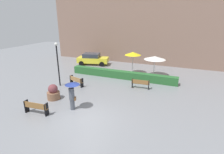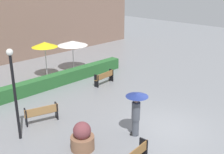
% 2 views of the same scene
% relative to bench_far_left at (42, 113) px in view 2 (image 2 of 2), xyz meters
% --- Properties ---
extents(ground_plane, '(60.00, 60.00, 0.00)m').
position_rel_bench_far_left_xyz_m(ground_plane, '(3.83, -4.69, -0.53)').
color(ground_plane, gray).
extents(bench_far_left, '(1.66, 0.78, 0.88)m').
position_rel_bench_far_left_xyz_m(bench_far_left, '(0.00, 0.00, 0.00)').
color(bench_far_left, '#9E7242').
rests_on(bench_far_left, ground).
extents(bench_back_row, '(1.65, 0.46, 0.85)m').
position_rel_bench_far_left_xyz_m(bench_back_row, '(5.86, 1.64, -0.02)').
color(bench_back_row, olive).
rests_on(bench_back_row, ground).
extents(pedestrian_with_umbrella, '(1.01, 1.01, 2.04)m').
position_rel_bench_far_left_xyz_m(pedestrian_with_umbrella, '(2.39, -4.02, 0.82)').
color(pedestrian_with_umbrella, '#4C515B').
rests_on(pedestrian_with_umbrella, ground).
extents(planter_pot, '(1.00, 1.00, 1.24)m').
position_rel_bench_far_left_xyz_m(planter_pot, '(-0.05, -3.18, 0.01)').
color(planter_pot, brown).
rests_on(planter_pot, ground).
extents(lamp_post, '(0.28, 0.28, 4.12)m').
position_rel_bench_far_left_xyz_m(lamp_post, '(-1.49, -0.57, 1.98)').
color(lamp_post, black).
rests_on(lamp_post, ground).
extents(patio_umbrella_yellow, '(1.82, 1.82, 2.58)m').
position_rel_bench_far_left_xyz_m(patio_umbrella_yellow, '(3.93, 5.62, 1.87)').
color(patio_umbrella_yellow, silver).
rests_on(patio_umbrella_yellow, ground).
extents(patio_umbrella_white, '(2.31, 2.31, 2.29)m').
position_rel_bench_far_left_xyz_m(patio_umbrella_white, '(6.38, 5.66, 1.58)').
color(patio_umbrella_white, silver).
rests_on(patio_umbrella_white, ground).
extents(hedge_strip, '(11.55, 0.70, 0.80)m').
position_rel_bench_far_left_xyz_m(hedge_strip, '(3.30, 3.71, -0.12)').
color(hedge_strip, '#28602D').
rests_on(hedge_strip, ground).
extents(building_facade, '(28.00, 1.20, 10.13)m').
position_rel_bench_far_left_xyz_m(building_facade, '(3.83, 11.31, 4.54)').
color(building_facade, '#846656').
rests_on(building_facade, ground).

